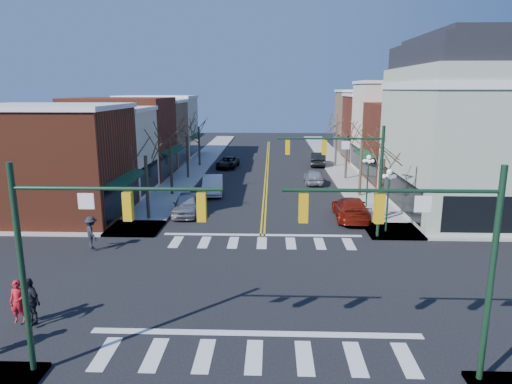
# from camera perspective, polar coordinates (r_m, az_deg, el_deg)

# --- Properties ---
(ground) EXTENTS (160.00, 160.00, 0.00)m
(ground) POSITION_cam_1_polar(r_m,az_deg,el_deg) (22.83, 0.38, -11.49)
(ground) COLOR black
(ground) RESTS_ON ground
(sidewalk_left) EXTENTS (3.50, 70.00, 0.15)m
(sidewalk_left) POSITION_cam_1_polar(r_m,az_deg,el_deg) (42.89, -10.61, -0.01)
(sidewalk_left) COLOR #9E9B93
(sidewalk_left) RESTS_ON ground
(sidewalk_right) EXTENTS (3.50, 70.00, 0.15)m
(sidewalk_right) POSITION_cam_1_polar(r_m,az_deg,el_deg) (42.65, 13.00, -0.19)
(sidewalk_right) COLOR #9E9B93
(sidewalk_right) RESTS_ON ground
(bldg_left_brick_a) EXTENTS (10.00, 8.50, 8.00)m
(bldg_left_brick_a) POSITION_cam_1_polar(r_m,az_deg,el_deg) (36.71, -24.03, 3.21)
(bldg_left_brick_a) COLOR maroon
(bldg_left_brick_a) RESTS_ON ground
(bldg_left_stucco_a) EXTENTS (10.00, 7.00, 7.50)m
(bldg_left_stucco_a) POSITION_cam_1_polar(r_m,az_deg,el_deg) (43.77, -19.63, 4.61)
(bldg_left_stucco_a) COLOR beige
(bldg_left_stucco_a) RESTS_ON ground
(bldg_left_brick_b) EXTENTS (10.00, 9.00, 8.50)m
(bldg_left_brick_b) POSITION_cam_1_polar(r_m,az_deg,el_deg) (51.18, -16.42, 6.47)
(bldg_left_brick_b) COLOR maroon
(bldg_left_brick_b) RESTS_ON ground
(bldg_left_tan) EXTENTS (10.00, 7.50, 7.80)m
(bldg_left_tan) POSITION_cam_1_polar(r_m,az_deg,el_deg) (59.06, -13.90, 7.04)
(bldg_left_tan) COLOR #977853
(bldg_left_tan) RESTS_ON ground
(bldg_left_stucco_b) EXTENTS (10.00, 8.00, 8.20)m
(bldg_left_stucco_b) POSITION_cam_1_polar(r_m,az_deg,el_deg) (66.50, -12.10, 7.90)
(bldg_left_stucco_b) COLOR beige
(bldg_left_stucco_b) RESTS_ON ground
(bldg_right_brick_a) EXTENTS (10.00, 8.50, 8.00)m
(bldg_right_brick_a) POSITION_cam_1_polar(r_m,az_deg,el_deg) (49.19, 19.76, 5.71)
(bldg_right_brick_a) COLOR maroon
(bldg_right_brick_a) RESTS_ON ground
(bldg_right_stucco) EXTENTS (10.00, 7.00, 10.00)m
(bldg_right_stucco) POSITION_cam_1_polar(r_m,az_deg,el_deg) (56.50, 17.48, 7.71)
(bldg_right_stucco) COLOR beige
(bldg_right_stucco) RESTS_ON ground
(bldg_right_brick_b) EXTENTS (10.00, 8.00, 8.50)m
(bldg_right_brick_b) POSITION_cam_1_polar(r_m,az_deg,el_deg) (63.80, 15.67, 7.65)
(bldg_right_brick_b) COLOR maroon
(bldg_right_brick_b) RESTS_ON ground
(bldg_right_tan) EXTENTS (10.00, 8.00, 9.00)m
(bldg_right_tan) POSITION_cam_1_polar(r_m,az_deg,el_deg) (71.56, 14.20, 8.44)
(bldg_right_tan) COLOR #977853
(bldg_right_tan) RESTS_ON ground
(victorian_corner) EXTENTS (12.25, 14.25, 13.30)m
(victorian_corner) POSITION_cam_1_polar(r_m,az_deg,el_deg) (38.83, 26.44, 7.41)
(victorian_corner) COLOR #A7B49B
(victorian_corner) RESTS_ON ground
(traffic_mast_near_left) EXTENTS (6.60, 0.28, 7.20)m
(traffic_mast_near_left) POSITION_cam_1_polar(r_m,az_deg,el_deg) (15.47, -21.55, -5.71)
(traffic_mast_near_left) COLOR #14331E
(traffic_mast_near_left) RESTS_ON ground
(traffic_mast_near_right) EXTENTS (6.60, 0.28, 7.20)m
(traffic_mast_near_right) POSITION_cam_1_polar(r_m,az_deg,el_deg) (15.04, 21.30, -6.20)
(traffic_mast_near_right) COLOR #14331E
(traffic_mast_near_right) RESTS_ON ground
(traffic_mast_far_right) EXTENTS (6.60, 0.28, 7.20)m
(traffic_mast_far_right) POSITION_cam_1_polar(r_m,az_deg,el_deg) (29.02, 11.85, 3.22)
(traffic_mast_far_right) COLOR #14331E
(traffic_mast_far_right) RESTS_ON ground
(lamppost_corner) EXTENTS (0.36, 0.36, 4.33)m
(lamppost_corner) POSITION_cam_1_polar(r_m,az_deg,el_deg) (30.96, 16.21, 0.27)
(lamppost_corner) COLOR #14331E
(lamppost_corner) RESTS_ON ground
(lamppost_midblock) EXTENTS (0.36, 0.36, 4.33)m
(lamppost_midblock) POSITION_cam_1_polar(r_m,az_deg,el_deg) (37.17, 13.82, 2.43)
(lamppost_midblock) COLOR #14331E
(lamppost_midblock) RESTS_ON ground
(tree_left_a) EXTENTS (0.24, 0.24, 4.76)m
(tree_left_a) POSITION_cam_1_polar(r_m,az_deg,el_deg) (33.79, -13.45, 0.44)
(tree_left_a) COLOR #382B21
(tree_left_a) RESTS_ON ground
(tree_left_b) EXTENTS (0.24, 0.24, 5.04)m
(tree_left_b) POSITION_cam_1_polar(r_m,az_deg,el_deg) (41.39, -10.57, 2.98)
(tree_left_b) COLOR #382B21
(tree_left_b) RESTS_ON ground
(tree_left_c) EXTENTS (0.24, 0.24, 4.55)m
(tree_left_c) POSITION_cam_1_polar(r_m,az_deg,el_deg) (49.17, -8.56, 4.29)
(tree_left_c) COLOR #382B21
(tree_left_c) RESTS_ON ground
(tree_left_d) EXTENTS (0.24, 0.24, 4.90)m
(tree_left_d) POSITION_cam_1_polar(r_m,az_deg,el_deg) (56.95, -7.11, 5.65)
(tree_left_d) COLOR #382B21
(tree_left_d) RESTS_ON ground
(tree_right_a) EXTENTS (0.24, 0.24, 4.62)m
(tree_right_a) POSITION_cam_1_polar(r_m,az_deg,el_deg) (33.51, 15.45, 0.10)
(tree_right_a) COLOR #382B21
(tree_right_a) RESTS_ON ground
(tree_right_b) EXTENTS (0.24, 0.24, 5.18)m
(tree_right_b) POSITION_cam_1_polar(r_m,az_deg,el_deg) (41.14, 12.96, 2.92)
(tree_right_b) COLOR #382B21
(tree_right_b) RESTS_ON ground
(tree_right_c) EXTENTS (0.24, 0.24, 4.83)m
(tree_right_c) POSITION_cam_1_polar(r_m,az_deg,el_deg) (48.95, 11.21, 4.31)
(tree_right_c) COLOR #382B21
(tree_right_c) RESTS_ON ground
(tree_right_d) EXTENTS (0.24, 0.24, 4.97)m
(tree_right_d) POSITION_cam_1_polar(r_m,az_deg,el_deg) (56.78, 9.96, 5.57)
(tree_right_d) COLOR #382B21
(tree_right_d) RESTS_ON ground
(car_left_near) EXTENTS (2.09, 4.87, 1.64)m
(car_left_near) POSITION_cam_1_polar(r_m,az_deg,el_deg) (35.13, -8.61, -1.50)
(car_left_near) COLOR #A2A1A6
(car_left_near) RESTS_ON ground
(car_left_mid) EXTENTS (2.25, 5.23, 1.68)m
(car_left_mid) POSITION_cam_1_polar(r_m,az_deg,el_deg) (41.75, -5.44, 0.88)
(car_left_mid) COLOR silver
(car_left_mid) RESTS_ON ground
(car_left_far) EXTENTS (2.74, 5.02, 1.34)m
(car_left_far) POSITION_cam_1_polar(r_m,az_deg,el_deg) (55.71, -3.56, 3.71)
(car_left_far) COLOR black
(car_left_far) RESTS_ON ground
(car_right_near) EXTENTS (2.43, 5.73, 1.65)m
(car_right_near) POSITION_cam_1_polar(r_m,az_deg,el_deg) (34.19, 11.75, -2.02)
(car_right_near) COLOR maroon
(car_right_near) RESTS_ON ground
(car_right_mid) EXTENTS (1.80, 4.33, 1.47)m
(car_right_mid) POSITION_cam_1_polar(r_m,az_deg,el_deg) (46.47, 7.19, 1.91)
(car_right_mid) COLOR #B5B5BA
(car_right_mid) RESTS_ON ground
(car_right_far) EXTENTS (2.28, 5.29, 1.69)m
(car_right_far) POSITION_cam_1_polar(r_m,az_deg,el_deg) (57.72, 7.80, 4.11)
(car_right_far) COLOR black
(car_right_far) RESTS_ON ground
(pedestrian_red_a) EXTENTS (0.70, 0.51, 1.79)m
(pedestrian_red_a) POSITION_cam_1_polar(r_m,az_deg,el_deg) (21.08, -27.58, -12.05)
(pedestrian_red_a) COLOR red
(pedestrian_red_a) RESTS_ON sidewalk_left
(pedestrian_dark_a) EXTENTS (1.21, 0.97, 1.93)m
(pedestrian_dark_a) POSITION_cam_1_polar(r_m,az_deg,el_deg) (20.75, -26.36, -12.10)
(pedestrian_dark_a) COLOR black
(pedestrian_dark_a) RESTS_ON sidewalk_left
(pedestrian_dark_b) EXTENTS (1.35, 1.44, 1.95)m
(pedestrian_dark_b) POSITION_cam_1_polar(r_m,az_deg,el_deg) (28.60, -19.87, -4.80)
(pedestrian_dark_b) COLOR black
(pedestrian_dark_b) RESTS_ON sidewalk_left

